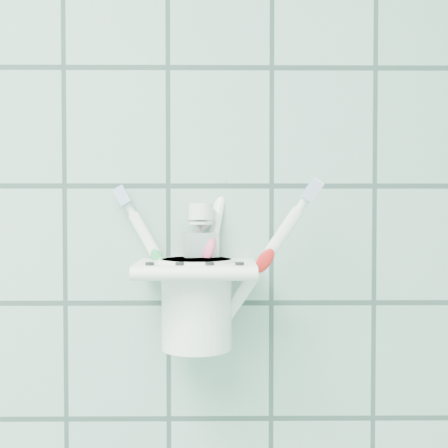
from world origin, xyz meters
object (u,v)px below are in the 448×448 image
holder_bracket (196,270)px  toothbrush_pink (203,250)px  toothbrush_blue (192,244)px  cup (197,300)px  toothbrush_orange (211,244)px  toothpaste_tube (201,260)px

holder_bracket → toothbrush_pink: size_ratio=0.68×
holder_bracket → toothbrush_blue: size_ratio=0.62×
holder_bracket → cup: size_ratio=1.30×
cup → toothbrush_blue: (-0.00, -0.02, 0.06)m
toothbrush_blue → toothbrush_pink: bearing=85.4°
toothbrush_pink → toothbrush_blue: (-0.01, -0.03, 0.01)m
cup → toothbrush_orange: toothbrush_orange is taller
cup → toothpaste_tube: bearing=76.7°
cup → holder_bracket: bearing=-97.8°
toothpaste_tube → cup: bearing=-117.5°
holder_bracket → cup: bearing=82.2°
holder_bracket → toothpaste_tube: toothpaste_tube is taller
toothpaste_tube → toothbrush_blue: bearing=-117.8°
toothbrush_blue → holder_bracket: bearing=94.0°
cup → toothbrush_blue: bearing=-103.9°
toothbrush_pink → toothbrush_blue: toothbrush_blue is taller
holder_bracket → toothbrush_pink: (0.01, 0.01, 0.02)m
cup → toothbrush_orange: size_ratio=0.49×
holder_bracket → toothpaste_tube: (0.01, 0.02, 0.01)m
toothbrush_pink → toothbrush_orange: (0.01, -0.01, 0.01)m
toothpaste_tube → toothbrush_orange: bearing=-71.6°
toothbrush_blue → toothbrush_orange: size_ratio=1.03×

